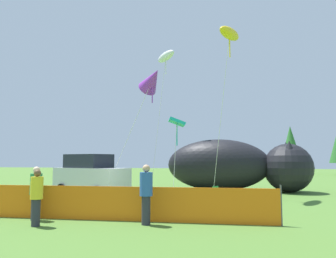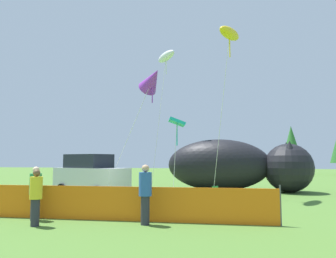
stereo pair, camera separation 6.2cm
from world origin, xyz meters
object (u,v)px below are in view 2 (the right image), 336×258
(inflatable_cat, at_px, (234,167))
(spectator_in_black_shirt, at_px, (36,195))
(parked_car, at_px, (90,175))
(folding_chair, at_px, (218,195))
(kite_purple_delta, at_px, (152,80))
(kite_yellow_hero, at_px, (229,34))
(spectator_in_red_shirt, at_px, (145,192))
(kite_white_ghost, at_px, (166,57))
(spectator_in_blue_shirt, at_px, (35,191))
(kite_teal_diamond, at_px, (177,123))

(inflatable_cat, height_order, spectator_in_black_shirt, inflatable_cat)
(parked_car, distance_m, inflatable_cat, 8.85)
(folding_chair, xyz_separation_m, kite_purple_delta, (-3.75, 3.28, 5.85))
(inflatable_cat, distance_m, kite_yellow_hero, 8.13)
(parked_car, xyz_separation_m, kite_purple_delta, (3.36, 0.47, 5.27))
(spectator_in_red_shirt, relative_size, kite_white_ghost, 0.19)
(spectator_in_black_shirt, bearing_deg, folding_chair, 45.46)
(spectator_in_blue_shirt, distance_m, kite_white_ghost, 15.19)
(folding_chair, bearing_deg, inflatable_cat, 112.86)
(parked_car, bearing_deg, kite_yellow_hero, 26.79)
(spectator_in_red_shirt, bearing_deg, kite_purple_delta, 104.03)
(parked_car, bearing_deg, kite_white_ghost, 84.08)
(parked_car, relative_size, spectator_in_black_shirt, 2.82)
(kite_yellow_hero, bearing_deg, spectator_in_red_shirt, -107.36)
(spectator_in_black_shirt, bearing_deg, kite_teal_diamond, 73.64)
(spectator_in_red_shirt, distance_m, spectator_in_black_shirt, 3.25)
(spectator_in_blue_shirt, height_order, kite_white_ghost, kite_white_ghost)
(spectator_in_black_shirt, height_order, kite_yellow_hero, kite_yellow_hero)
(inflatable_cat, xyz_separation_m, kite_yellow_hero, (-0.03, -3.84, 7.17))
(spectator_in_blue_shirt, relative_size, kite_purple_delta, 0.24)
(kite_white_ghost, relative_size, kite_teal_diamond, 2.27)
(parked_car, distance_m, kite_teal_diamond, 5.54)
(kite_white_ghost, bearing_deg, kite_yellow_hero, -46.77)
(inflatable_cat, bearing_deg, parked_car, -146.68)
(inflatable_cat, xyz_separation_m, kite_purple_delta, (-4.27, -4.00, 4.87))
(spectator_in_red_shirt, relative_size, kite_purple_delta, 0.25)
(kite_yellow_hero, distance_m, kite_teal_diamond, 5.55)
(inflatable_cat, bearing_deg, spectator_in_black_shirt, -111.15)
(spectator_in_blue_shirt, height_order, kite_teal_diamond, kite_teal_diamond)
(kite_yellow_hero, bearing_deg, parked_car, -175.26)
(folding_chair, bearing_deg, parked_car, -174.62)
(kite_purple_delta, bearing_deg, kite_teal_diamond, 16.05)
(spectator_in_red_shirt, xyz_separation_m, spectator_in_blue_shirt, (-3.74, -0.05, -0.04))
(inflatable_cat, xyz_separation_m, kite_white_ghost, (-4.67, 1.09, 7.79))
(kite_yellow_hero, distance_m, kite_white_ghost, 6.80)
(kite_purple_delta, xyz_separation_m, kite_yellow_hero, (4.24, 0.16, 2.30))
(inflatable_cat, height_order, kite_teal_diamond, kite_teal_diamond)
(spectator_in_black_shirt, height_order, kite_teal_diamond, kite_teal_diamond)
(parked_car, height_order, spectator_in_red_shirt, parked_car)
(parked_car, xyz_separation_m, inflatable_cat, (7.63, 4.47, 0.40))
(spectator_in_red_shirt, distance_m, kite_yellow_hero, 11.07)
(folding_chair, relative_size, kite_teal_diamond, 0.20)
(parked_car, bearing_deg, folding_chair, 0.49)
(kite_purple_delta, bearing_deg, spectator_in_blue_shirt, -104.08)
(kite_purple_delta, bearing_deg, kite_white_ghost, 94.48)
(spectator_in_blue_shirt, relative_size, spectator_in_black_shirt, 1.04)
(inflatable_cat, xyz_separation_m, spectator_in_red_shirt, (-2.41, -11.45, -0.52))
(inflatable_cat, distance_m, spectator_in_blue_shirt, 13.06)
(kite_yellow_hero, relative_size, kite_teal_diamond, 2.14)
(kite_purple_delta, xyz_separation_m, kite_white_ghost, (-0.40, 5.10, 2.92))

